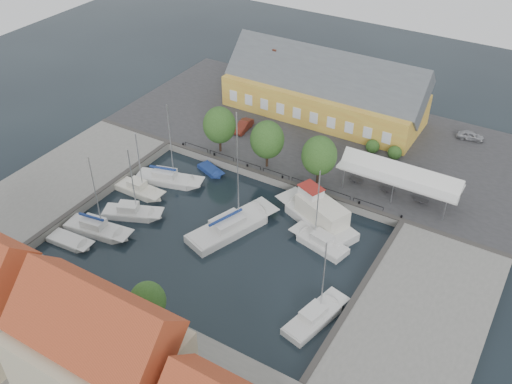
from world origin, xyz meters
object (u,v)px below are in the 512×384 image
at_px(center_sailboat, 231,228).
at_px(car_red, 243,126).
at_px(launch_sw, 70,242).
at_px(car_silver, 471,136).
at_px(east_boat_c, 315,318).
at_px(east_boat_a, 320,243).
at_px(west_boat_d, 97,230).
at_px(west_boat_b, 139,191).
at_px(launch_nw, 211,171).
at_px(tent_canopy, 399,176).
at_px(trawler, 318,216).
at_px(west_boat_a, 168,180).
at_px(warehouse, 321,91).
at_px(west_boat_c, 132,214).

bearing_deg(center_sailboat, car_red, 117.98).
bearing_deg(launch_sw, car_silver, 53.12).
bearing_deg(car_red, east_boat_c, -51.98).
xyz_separation_m(east_boat_a, west_boat_d, (-21.97, -10.56, 0.01)).
distance_m(center_sailboat, west_boat_b, 13.29).
distance_m(east_boat_a, launch_nw, 18.85).
height_order(tent_canopy, launch_sw, tent_canopy).
xyz_separation_m(trawler, east_boat_c, (5.93, -12.86, -0.76)).
xyz_separation_m(west_boat_a, launch_sw, (-1.95, -14.49, -0.18)).
relative_size(car_red, west_boat_b, 0.44).
height_order(warehouse, launch_nw, warehouse).
relative_size(car_silver, west_boat_d, 0.33).
distance_m(tent_canopy, car_red, 23.67).
relative_size(car_red, center_sailboat, 0.27).
distance_m(east_boat_a, launch_sw, 26.82).
relative_size(car_red, east_boat_c, 0.41).
relative_size(west_boat_c, west_boat_d, 0.90).
bearing_deg(car_silver, west_boat_a, 123.87).
height_order(east_boat_c, west_boat_c, east_boat_c).
bearing_deg(launch_sw, tent_canopy, 42.31).
height_order(warehouse, trawler, warehouse).
distance_m(launch_sw, launch_nw, 19.77).
bearing_deg(warehouse, car_silver, 9.19).
bearing_deg(west_boat_c, car_silver, 50.40).
distance_m(east_boat_c, west_boat_d, 26.14).
relative_size(east_boat_a, east_boat_c, 1.02).
height_order(car_silver, west_boat_d, west_boat_d).
relative_size(tent_canopy, west_boat_d, 1.32).
height_order(center_sailboat, trawler, center_sailboat).
xyz_separation_m(warehouse, car_red, (-6.70, -10.19, -2.78)).
bearing_deg(launch_nw, launch_sw, -105.27).
height_order(east_boat_c, launch_nw, east_boat_c).
distance_m(car_silver, trawler, 27.54).
bearing_deg(west_boat_a, warehouse, 69.91).
relative_size(west_boat_b, launch_sw, 1.66).
bearing_deg(launch_sw, west_boat_d, 66.99).
distance_m(car_red, west_boat_c, 21.72).
relative_size(center_sailboat, launch_nw, 3.48).
bearing_deg(warehouse, launch_nw, -105.94).
height_order(east_boat_c, west_boat_a, west_boat_a).
bearing_deg(trawler, east_boat_c, -65.25).
bearing_deg(west_boat_a, center_sailboat, -17.95).
xyz_separation_m(car_red, west_boat_b, (-3.75, -17.71, -1.39)).
bearing_deg(east_boat_c, center_sailboat, 153.19).
xyz_separation_m(car_red, east_boat_a, (19.04, -15.19, -1.39)).
height_order(tent_canopy, west_boat_d, west_boat_d).
relative_size(car_silver, launch_nw, 0.83).
distance_m(car_red, west_boat_b, 18.16).
relative_size(tent_canopy, west_boat_a, 1.23).
height_order(west_boat_a, west_boat_b, west_boat_a).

